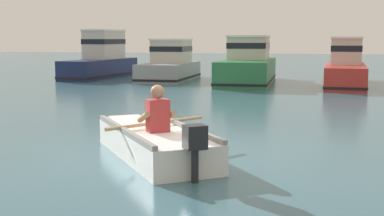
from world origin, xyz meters
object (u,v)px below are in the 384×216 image
moored_boat_navy (101,60)px  rowboat_with_person (154,141)px  moored_boat_grey (170,65)px  moored_boat_green (248,65)px  moored_boat_red (346,67)px

moored_boat_navy → rowboat_with_person: bearing=-64.0°
rowboat_with_person → moored_boat_grey: moored_boat_grey is taller
moored_boat_navy → moored_boat_grey: 3.68m
rowboat_with_person → moored_boat_grey: bearing=105.0°
moored_boat_grey → moored_boat_green: (3.78, -1.01, 0.07)m
moored_boat_navy → moored_boat_green: (7.43, -1.48, -0.09)m
moored_boat_grey → moored_boat_red: size_ratio=0.72×
moored_boat_navy → moored_boat_grey: bearing=-7.4°
moored_boat_green → rowboat_with_person: bearing=-88.5°
moored_boat_grey → moored_boat_red: bearing=-7.0°
moored_boat_green → moored_boat_red: bearing=0.6°
moored_boat_grey → moored_boat_green: 3.92m
moored_boat_navy → moored_boat_grey: (3.64, -0.47, -0.16)m
moored_boat_navy → moored_boat_red: 11.58m
moored_boat_grey → moored_boat_green: moored_boat_green is taller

